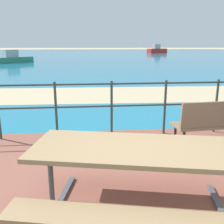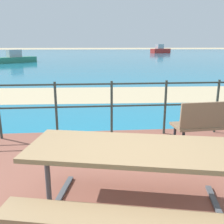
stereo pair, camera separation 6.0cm
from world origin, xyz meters
The scene contains 8 objects.
ground_plane centered at (0.00, 0.00, 0.00)m, with size 240.00×240.00×0.00m, color tan.
patio_paving centered at (0.00, 0.00, 0.03)m, with size 6.40×5.20×0.06m, color brown.
sea_water centered at (0.00, 40.00, 0.01)m, with size 90.00×90.00×0.01m, color teal.
beach_strip centered at (0.00, 6.60, 0.01)m, with size 54.00×2.91×0.01m, color tan.
picnic_table centered at (0.01, -0.06, 0.66)m, with size 2.15×1.80×0.76m.
railing_fence centered at (0.00, 2.35, 0.68)m, with size 5.94×0.04×1.00m.
boat_near centered at (13.62, 48.06, 0.58)m, with size 4.79×3.55×1.67m.
boat_mid centered at (-7.57, 22.69, 0.36)m, with size 4.34×4.16×1.19m.
Camera 2 is at (-0.39, -2.09, 1.68)m, focal length 41.04 mm.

